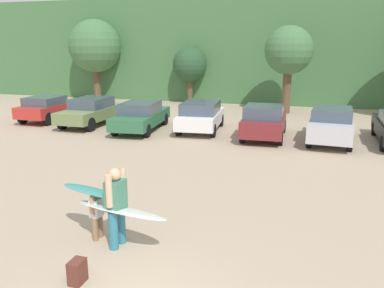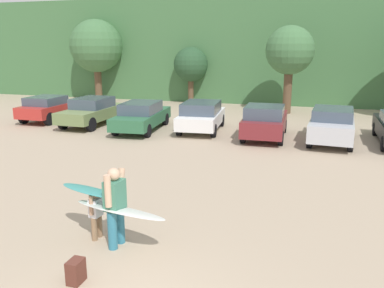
% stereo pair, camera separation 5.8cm
% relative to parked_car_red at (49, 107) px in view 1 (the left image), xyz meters
% --- Properties ---
extents(hillside_ridge, '(108.00, 12.00, 7.72)m').
position_rel_parked_car_red_xyz_m(hillside_ridge, '(11.84, 15.76, 3.09)').
color(hillside_ridge, '#427042').
rests_on(hillside_ridge, ground_plane).
extents(tree_center_right, '(4.02, 4.02, 6.19)m').
position_rel_parked_car_red_xyz_m(tree_center_right, '(-1.85, 8.80, 3.38)').
color(tree_center_right, brown).
rests_on(tree_center_right, ground_plane).
extents(tree_center, '(2.51, 2.51, 4.13)m').
position_rel_parked_car_red_xyz_m(tree_center, '(5.71, 9.12, 2.07)').
color(tree_center, brown).
rests_on(tree_center, ground_plane).
extents(tree_far_right, '(3.01, 3.01, 5.45)m').
position_rel_parked_car_red_xyz_m(tree_far_right, '(12.91, 6.60, 3.11)').
color(tree_far_right, brown).
rests_on(tree_far_right, ground_plane).
extents(parked_car_red, '(1.87, 4.06, 1.43)m').
position_rel_parked_car_red_xyz_m(parked_car_red, '(0.00, 0.00, 0.00)').
color(parked_car_red, '#B72D28').
rests_on(parked_car_red, ground_plane).
extents(parked_car_olive_green, '(1.92, 4.55, 1.49)m').
position_rel_parked_car_red_xyz_m(parked_car_olive_green, '(3.04, -0.45, 0.02)').
color(parked_car_olive_green, '#6B7F4C').
rests_on(parked_car_olive_green, ground_plane).
extents(parked_car_forest_green, '(2.17, 4.84, 1.46)m').
position_rel_parked_car_red_xyz_m(parked_car_forest_green, '(6.17, -0.95, -0.01)').
color(parked_car_forest_green, '#2D6642').
rests_on(parked_car_forest_green, ground_plane).
extents(parked_car_white, '(2.20, 4.27, 1.49)m').
position_rel_parked_car_red_xyz_m(parked_car_white, '(9.15, -0.22, 0.03)').
color(parked_car_white, white).
rests_on(parked_car_white, ground_plane).
extents(parked_car_maroon, '(1.94, 4.19, 1.59)m').
position_rel_parked_car_red_xyz_m(parked_car_maroon, '(12.42, -0.94, 0.04)').
color(parked_car_maroon, maroon).
rests_on(parked_car_maroon, ground_plane).
extents(parked_car_silver, '(2.10, 4.67, 1.55)m').
position_rel_parked_car_red_xyz_m(parked_car_silver, '(15.40, -0.85, 0.05)').
color(parked_car_silver, silver).
rests_on(parked_car_silver, ground_plane).
extents(person_adult, '(0.37, 0.72, 1.78)m').
position_rel_parked_car_red_xyz_m(person_adult, '(10.62, -12.36, 0.23)').
color(person_adult, teal).
rests_on(person_adult, ground_plane).
extents(person_child, '(0.23, 0.43, 1.13)m').
position_rel_parked_car_red_xyz_m(person_child, '(10.04, -12.19, -0.13)').
color(person_child, '#8C6B4C').
rests_on(person_child, ground_plane).
extents(surfboard_white, '(2.36, 1.06, 0.21)m').
position_rel_parked_car_red_xyz_m(surfboard_white, '(10.72, -12.36, 0.08)').
color(surfboard_white, white).
extents(surfboard_teal, '(1.83, 0.97, 0.13)m').
position_rel_parked_car_red_xyz_m(surfboard_teal, '(9.93, -12.15, 0.35)').
color(surfboard_teal, teal).
extents(backpack_dropped, '(0.24, 0.34, 0.45)m').
position_rel_parked_car_red_xyz_m(backpack_dropped, '(10.56, -13.85, -0.54)').
color(backpack_dropped, '#592D23').
rests_on(backpack_dropped, ground_plane).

